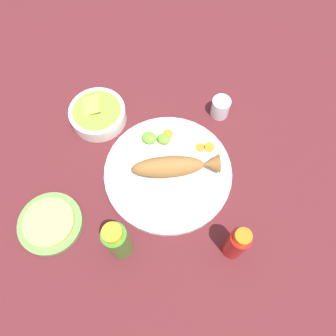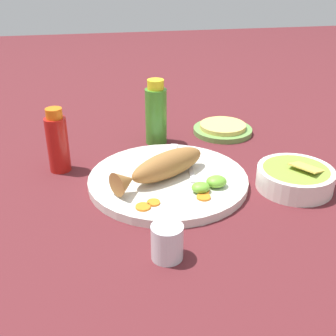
# 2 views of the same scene
# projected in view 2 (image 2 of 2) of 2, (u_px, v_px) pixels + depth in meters

# --- Properties ---
(ground_plane) EXTENTS (4.00, 4.00, 0.00)m
(ground_plane) POSITION_uv_depth(u_px,v_px,m) (168.00, 184.00, 0.91)
(ground_plane) COLOR #561E23
(main_plate) EXTENTS (0.34, 0.34, 0.02)m
(main_plate) POSITION_uv_depth(u_px,v_px,m) (168.00, 180.00, 0.91)
(main_plate) COLOR silver
(main_plate) RESTS_ON ground_plane
(fried_fish) EXTENTS (0.22, 0.16, 0.06)m
(fried_fish) POSITION_uv_depth(u_px,v_px,m) (162.00, 167.00, 0.88)
(fried_fish) COLOR #996633
(fried_fish) RESTS_ON main_plate
(fork_near) EXTENTS (0.08, 0.18, 0.00)m
(fork_near) POSITION_uv_depth(u_px,v_px,m) (170.00, 158.00, 0.98)
(fork_near) COLOR silver
(fork_near) RESTS_ON main_plate
(fork_far) EXTENTS (0.04, 0.18, 0.00)m
(fork_far) POSITION_uv_depth(u_px,v_px,m) (189.00, 160.00, 0.97)
(fork_far) COLOR silver
(fork_far) RESTS_ON main_plate
(carrot_slice_near) EXTENTS (0.03, 0.03, 0.00)m
(carrot_slice_near) POSITION_uv_depth(u_px,v_px,m) (143.00, 207.00, 0.79)
(carrot_slice_near) COLOR orange
(carrot_slice_near) RESTS_ON main_plate
(carrot_slice_mid) EXTENTS (0.03, 0.03, 0.00)m
(carrot_slice_mid) POSITION_uv_depth(u_px,v_px,m) (153.00, 202.00, 0.80)
(carrot_slice_mid) COLOR orange
(carrot_slice_mid) RESTS_ON main_plate
(carrot_slice_far) EXTENTS (0.03, 0.03, 0.00)m
(carrot_slice_far) POSITION_uv_depth(u_px,v_px,m) (204.00, 197.00, 0.82)
(carrot_slice_far) COLOR orange
(carrot_slice_far) RESTS_ON main_plate
(carrot_slice_extra) EXTENTS (0.03, 0.03, 0.00)m
(carrot_slice_extra) POSITION_uv_depth(u_px,v_px,m) (203.00, 191.00, 0.84)
(carrot_slice_extra) COLOR orange
(carrot_slice_extra) RESTS_ON main_plate
(lime_wedge_main) EXTENTS (0.04, 0.03, 0.02)m
(lime_wedge_main) POSITION_uv_depth(u_px,v_px,m) (201.00, 187.00, 0.84)
(lime_wedge_main) COLOR #6BB233
(lime_wedge_main) RESTS_ON main_plate
(lime_wedge_side) EXTENTS (0.04, 0.04, 0.02)m
(lime_wedge_side) POSITION_uv_depth(u_px,v_px,m) (216.00, 182.00, 0.86)
(lime_wedge_side) COLOR #6BB233
(lime_wedge_side) RESTS_ON main_plate
(hot_sauce_bottle_red) EXTENTS (0.05, 0.05, 0.15)m
(hot_sauce_bottle_red) POSITION_uv_depth(u_px,v_px,m) (58.00, 142.00, 0.94)
(hot_sauce_bottle_red) COLOR #B21914
(hot_sauce_bottle_red) RESTS_ON ground_plane
(hot_sauce_bottle_green) EXTENTS (0.06, 0.06, 0.17)m
(hot_sauce_bottle_green) POSITION_uv_depth(u_px,v_px,m) (156.00, 114.00, 1.08)
(hot_sauce_bottle_green) COLOR #3D8428
(hot_sauce_bottle_green) RESTS_ON ground_plane
(salt_cup) EXTENTS (0.05, 0.05, 0.06)m
(salt_cup) POSITION_uv_depth(u_px,v_px,m) (167.00, 244.00, 0.68)
(salt_cup) COLOR silver
(salt_cup) RESTS_ON ground_plane
(guacamole_bowl) EXTENTS (0.16, 0.16, 0.06)m
(guacamole_bowl) POSITION_uv_depth(u_px,v_px,m) (295.00, 177.00, 0.88)
(guacamole_bowl) COLOR white
(guacamole_bowl) RESTS_ON ground_plane
(tortilla_plate) EXTENTS (0.16, 0.16, 0.01)m
(tortilla_plate) POSITION_uv_depth(u_px,v_px,m) (223.00, 130.00, 1.17)
(tortilla_plate) COLOR #6B9E4C
(tortilla_plate) RESTS_ON ground_plane
(tortilla_stack) EXTENTS (0.13, 0.13, 0.01)m
(tortilla_stack) POSITION_uv_depth(u_px,v_px,m) (223.00, 126.00, 1.16)
(tortilla_stack) COLOR #E0C666
(tortilla_stack) RESTS_ON tortilla_plate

